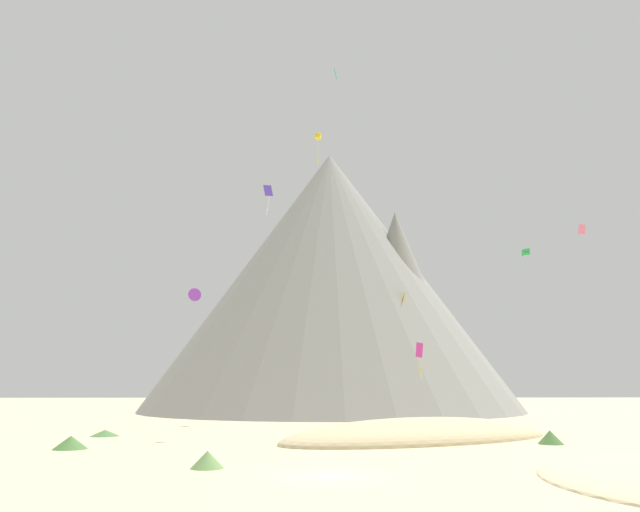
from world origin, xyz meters
name	(u,v)px	position (x,y,z in m)	size (l,w,h in m)	color
ground_plane	(328,476)	(0.00, 0.00, 0.00)	(400.00, 400.00, 0.00)	#CCBA8E
dune_foreground_left	(422,440)	(8.72, 19.66, 0.00)	(26.48, 10.98, 3.60)	#C6B284
bush_far_left	(207,459)	(-6.51, 2.78, 0.47)	(1.84, 1.84, 0.94)	#668C4C
bush_ridge_crest	(105,433)	(-19.08, 23.68, 0.28)	(2.58, 2.58, 0.56)	#477238
bush_low_patch	(550,437)	(17.85, 15.44, 0.52)	(1.96, 1.96, 1.05)	#477238
bush_near_left	(71,442)	(-17.89, 12.86, 0.46)	(2.42, 2.42, 0.92)	#477238
rock_massif	(336,279)	(4.71, 76.63, 24.25)	(94.76, 94.76, 49.90)	gray
kite_green_mid	(526,252)	(27.16, 40.38, 21.17)	(0.98, 0.94, 0.92)	green
kite_gold_mid	(402,299)	(14.18, 58.54, 17.77)	(1.17, 2.65, 5.27)	gold
kite_magenta_low	(420,353)	(11.00, 30.83, 7.80)	(0.92, 0.35, 3.90)	#D1339E
kite_teal_high	(335,74)	(2.22, 30.12, 40.11)	(0.43, 0.86, 1.18)	teal
kite_rainbow_mid	(582,229)	(25.18, 21.55, 18.97)	(0.73, 0.29, 1.00)	#E5668C
kite_blue_low	(395,375)	(11.43, 50.86, 5.92)	(1.14, 0.86, 4.92)	blue
kite_yellow_high	(318,137)	(0.59, 48.31, 40.44)	(1.00, 1.03, 4.84)	yellow
kite_indigo_mid	(268,193)	(-5.41, 30.64, 25.53)	(1.09, 0.67, 3.55)	#5138B2
kite_violet_mid	(194,295)	(-14.50, 38.00, 15.08)	(1.63, 1.07, 1.60)	purple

